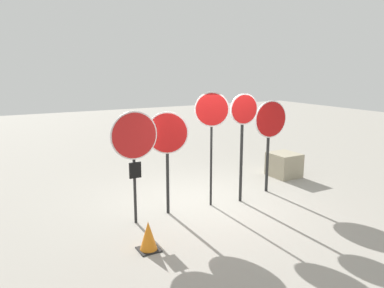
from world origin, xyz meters
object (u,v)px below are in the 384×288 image
object	(u,v)px
stop_sign_2	(212,118)
stop_sign_1	(167,140)
storage_crate	(284,165)
stop_sign_0	(134,142)
stop_sign_4	(270,127)
traffic_cone_0	(148,236)
stop_sign_3	(243,124)

from	to	relation	value
stop_sign_2	stop_sign_1	bearing A→B (deg)	-154.54
storage_crate	stop_sign_0	bearing A→B (deg)	-167.15
stop_sign_4	stop_sign_1	bearing A→B (deg)	-174.98
traffic_cone_0	stop_sign_0	bearing A→B (deg)	79.34
traffic_cone_0	storage_crate	bearing A→B (deg)	23.95
stop_sign_0	storage_crate	bearing A→B (deg)	13.09
stop_sign_0	stop_sign_4	world-z (taller)	stop_sign_4
stop_sign_2	traffic_cone_0	xyz separation A→B (m)	(-2.03, -1.27, -1.73)
traffic_cone_0	storage_crate	size ratio (longest dim) A/B	0.64
stop_sign_4	stop_sign_3	bearing A→B (deg)	-162.82
stop_sign_2	storage_crate	world-z (taller)	stop_sign_2
stop_sign_1	storage_crate	world-z (taller)	stop_sign_1
stop_sign_0	traffic_cone_0	size ratio (longest dim) A/B	4.36
traffic_cone_0	stop_sign_2	bearing A→B (deg)	32.05
stop_sign_2	stop_sign_3	xyz separation A→B (m)	(0.76, -0.11, -0.16)
stop_sign_1	traffic_cone_0	size ratio (longest dim) A/B	4.22
stop_sign_2	stop_sign_0	bearing A→B (deg)	-148.86
stop_sign_2	storage_crate	bearing A→B (deg)	45.23
stop_sign_1	stop_sign_4	xyz separation A→B (m)	(2.80, 0.11, 0.04)
stop_sign_1	traffic_cone_0	bearing A→B (deg)	-105.75
stop_sign_0	storage_crate	size ratio (longest dim) A/B	2.79
traffic_cone_0	storage_crate	distance (m)	5.57
stop_sign_4	traffic_cone_0	bearing A→B (deg)	-156.73
stop_sign_1	stop_sign_3	bearing A→B (deg)	16.63
stop_sign_0	storage_crate	xyz separation A→B (m)	(4.87, 1.11, -1.32)
stop_sign_1	storage_crate	xyz separation A→B (m)	(4.11, 0.96, -1.27)
stop_sign_4	traffic_cone_0	size ratio (longest dim) A/B	4.41
stop_sign_4	storage_crate	size ratio (longest dim) A/B	2.82
stop_sign_0	storage_crate	world-z (taller)	stop_sign_0
stop_sign_3	storage_crate	distance (m)	2.96
stop_sign_1	traffic_cone_0	xyz separation A→B (m)	(-0.99, -1.30, -1.35)
stop_sign_3	traffic_cone_0	world-z (taller)	stop_sign_3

